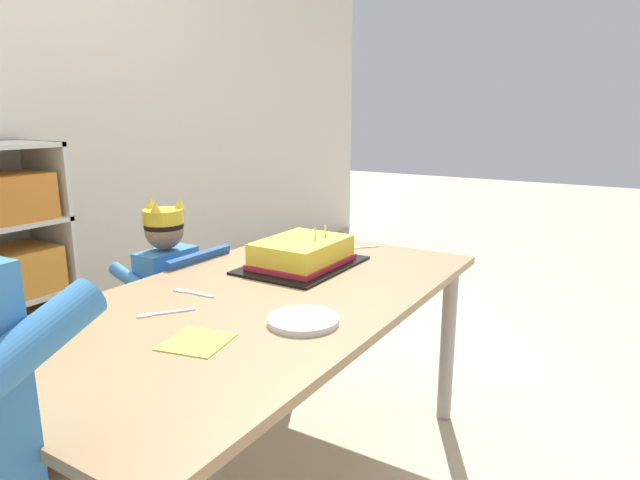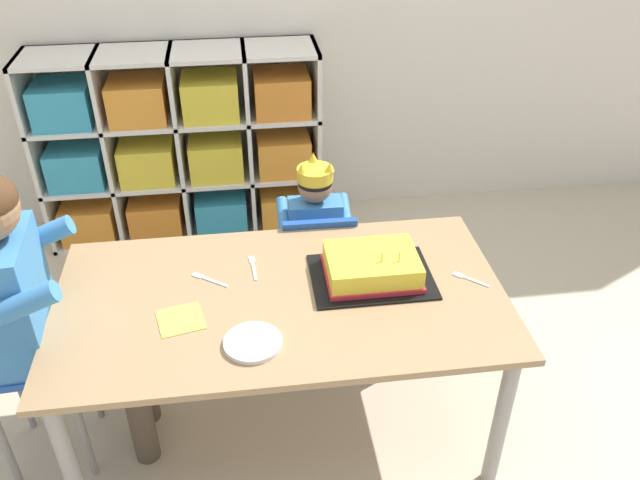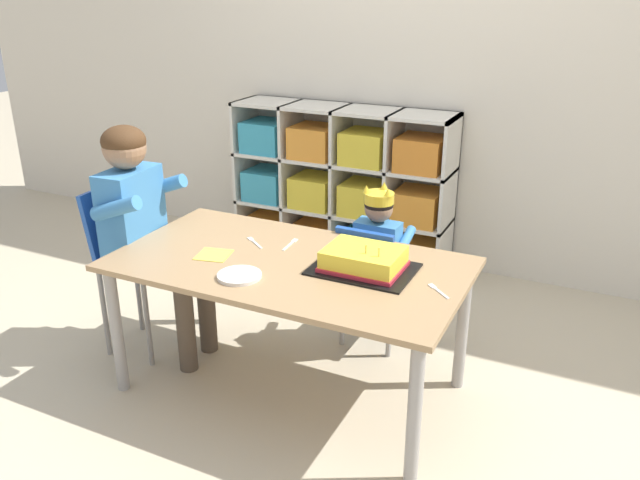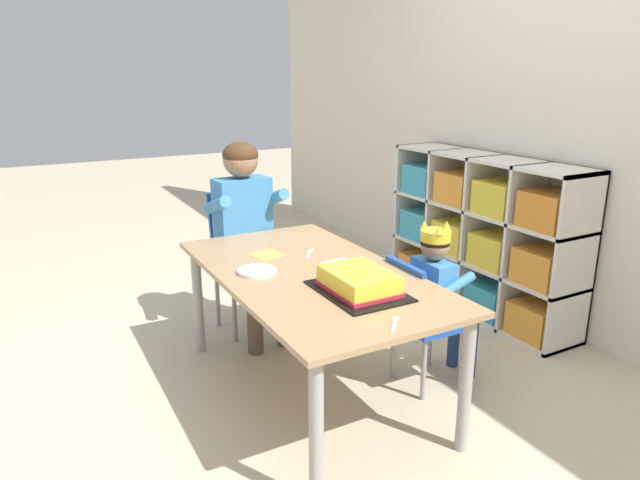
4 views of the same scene
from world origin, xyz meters
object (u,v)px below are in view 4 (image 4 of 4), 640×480
Objects in this scene: activity_table at (311,286)px; fork_near_cake_tray at (309,253)px; classroom_chair_adult_side at (240,247)px; fork_at_table_front_edge at (334,260)px; paper_plate_stack at (257,271)px; classroom_chair_blue at (420,315)px; child_with_crown at (440,285)px; fork_by_napkin at (395,323)px; adult_helper_seated at (248,218)px; birthday_cake_on_tray at (359,283)px.

activity_table is 11.75× the size of fork_near_cake_tray.
classroom_chair_adult_side reaches higher than fork_at_table_front_edge.
paper_plate_stack is at bearing -31.48° from fork_near_cake_tray.
classroom_chair_adult_side reaches higher than classroom_chair_blue.
fork_by_napkin is at bearing 127.93° from child_with_crown.
adult_helper_seated is at bearing -79.31° from fork_at_table_front_edge.
child_with_crown is 0.74m from fork_by_napkin.
fork_near_cake_tray is (0.50, 0.12, -0.08)m from adult_helper_seated.
classroom_chair_blue is at bearing -65.74° from adult_helper_seated.
birthday_cake_on_tray is at bearing 70.01° from fork_at_table_front_edge.
paper_plate_stack is 0.36m from fork_near_cake_tray.
fork_near_cake_tray is at bearing 173.64° from birthday_cake_on_tray.
child_with_crown is 1.11m from adult_helper_seated.
fork_near_cake_tray is at bearing -80.53° from adult_helper_seated.
classroom_chair_blue reaches higher than fork_near_cake_tray.
classroom_chair_blue is 3.70× the size of paper_plate_stack.
child_with_crown reaches higher than paper_plate_stack.
birthday_cake_on_tray is at bearing -90.49° from adult_helper_seated.
adult_helper_seated is 6.37× the size of paper_plate_stack.
classroom_chair_blue is 6.07× the size of fork_by_napkin.
fork_at_table_front_edge and fork_by_napkin have the same top height.
fork_at_table_front_edge is (0.02, 0.38, -0.01)m from paper_plate_stack.
fork_by_napkin is (0.72, 0.22, -0.01)m from paper_plate_stack.
paper_plate_stack is (-0.40, -0.27, -0.03)m from birthday_cake_on_tray.
activity_table is 0.33m from birthday_cake_on_tray.
classroom_chair_adult_side is 0.64m from fork_near_cake_tray.
child_with_crown is at bearing 169.36° from fork_by_napkin.
classroom_chair_blue reaches higher than activity_table.
fork_by_napkin is at bearing 133.73° from classroom_chair_blue.
paper_plate_stack is 0.75m from fork_by_napkin.
fork_near_cake_tray and fork_by_napkin have the same top height.
adult_helper_seated is 10.44× the size of fork_by_napkin.
adult_helper_seated is 2.74× the size of birthday_cake_on_tray.
child_with_crown is 4.68× the size of paper_plate_stack.
birthday_cake_on_tray reaches higher than activity_table.
fork_by_napkin is at bearing 29.18° from fork_near_cake_tray.
child_with_crown is at bearing 144.48° from fork_at_table_front_edge.
activity_table is 3.60× the size of birthday_cake_on_tray.
paper_plate_stack is (0.64, -0.21, -0.07)m from adult_helper_seated.
child_with_crown is 0.64m from fork_near_cake_tray.
classroom_chair_blue is 4.61× the size of fork_at_table_front_edge.
fork_by_napkin is (1.47, 0.01, 0.12)m from classroom_chair_adult_side.
classroom_chair_blue is 0.69m from fork_by_napkin.
fork_near_cake_tray is 1.17× the size of fork_by_napkin.
classroom_chair_adult_side is 1.48m from fork_by_napkin.
paper_plate_stack reaches higher than fork_at_table_front_edge.
birthday_cake_on_tray is at bearing 10.20° from activity_table.
classroom_chair_adult_side is (-0.85, -0.01, -0.05)m from activity_table.
paper_plate_stack is (0.75, -0.21, 0.12)m from classroom_chair_adult_side.
classroom_chair_adult_side is at bearing 90.00° from adult_helper_seated.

